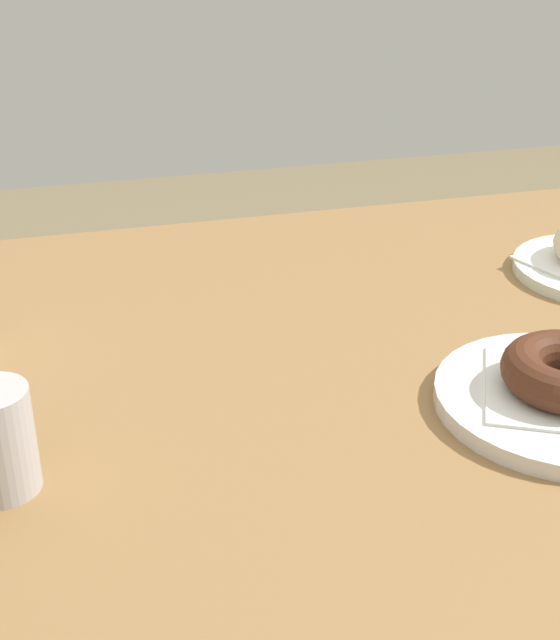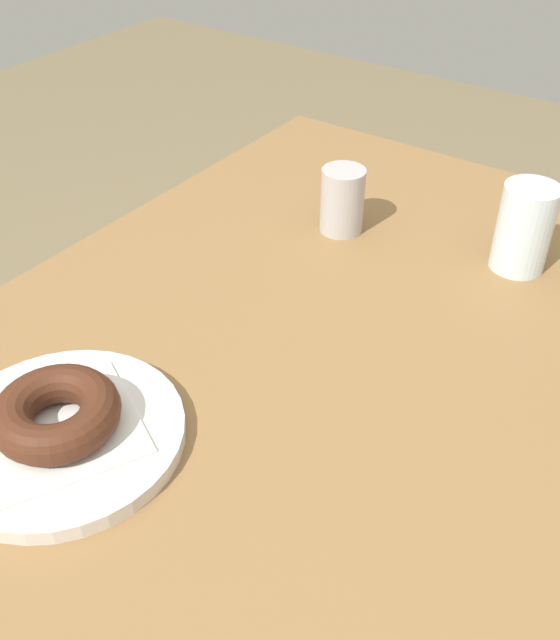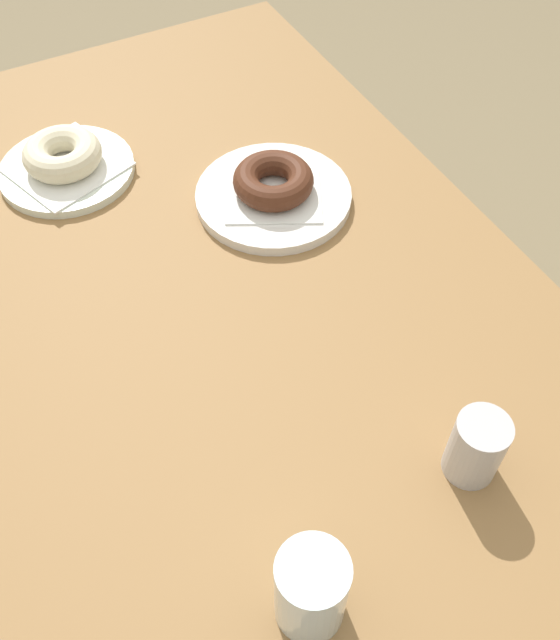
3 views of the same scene
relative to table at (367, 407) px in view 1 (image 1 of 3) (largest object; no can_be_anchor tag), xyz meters
name	(u,v)px [view 1 (image 1 of 3)]	position (x,y,z in m)	size (l,w,h in m)	color
table	(367,407)	(0.00, 0.00, 0.00)	(1.28, 0.79, 0.76)	olive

